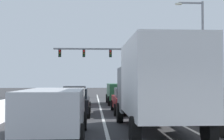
% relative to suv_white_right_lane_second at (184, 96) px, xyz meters
% --- Properties ---
extents(ground_plane, '(120.00, 120.00, 0.00)m').
position_rel_suv_white_right_lane_second_xyz_m(ground_plane, '(-3.26, 0.23, -1.02)').
color(ground_plane, '#333335').
extents(lane_stripe_between_right_lane_and_center_lane, '(0.14, 39.34, 0.01)m').
position_rel_suv_white_right_lane_second_xyz_m(lane_stripe_between_right_lane_and_center_lane, '(-1.56, 3.81, -1.01)').
color(lane_stripe_between_right_lane_and_center_lane, silver).
rests_on(lane_stripe_between_right_lane_and_center_lane, ground).
extents(lane_stripe_between_center_lane_and_left_lane, '(0.14, 39.34, 0.01)m').
position_rel_suv_white_right_lane_second_xyz_m(lane_stripe_between_center_lane_and_left_lane, '(-4.96, 3.81, -1.01)').
color(lane_stripe_between_center_lane_and_left_lane, silver).
rests_on(lane_stripe_between_center_lane_and_left_lane, ground).
extents(snow_bank_right_shoulder, '(2.06, 39.34, 0.77)m').
position_rel_suv_white_right_lane_second_xyz_m(snow_bank_right_shoulder, '(3.74, 3.81, -0.63)').
color(snow_bank_right_shoulder, white).
rests_on(snow_bank_right_shoulder, ground).
extents(snow_bank_left_shoulder, '(1.20, 39.34, 0.82)m').
position_rel_suv_white_right_lane_second_xyz_m(snow_bank_left_shoulder, '(-10.26, 3.81, -0.61)').
color(snow_bank_left_shoulder, white).
rests_on(snow_bank_left_shoulder, ground).
extents(suv_white_right_lane_second, '(2.16, 4.90, 1.67)m').
position_rel_suv_white_right_lane_second_xyz_m(suv_white_right_lane_second, '(0.00, 0.00, 0.00)').
color(suv_white_right_lane_second, silver).
rests_on(suv_white_right_lane_second, ground).
extents(suv_navy_right_lane_third, '(2.16, 4.90, 1.67)m').
position_rel_suv_white_right_lane_second_xyz_m(suv_navy_right_lane_third, '(0.33, 6.68, 0.00)').
color(suv_navy_right_lane_third, navy).
rests_on(suv_navy_right_lane_third, ground).
extents(box_truck_center_lane_nearest, '(2.53, 7.20, 3.36)m').
position_rel_suv_white_right_lane_second_xyz_m(box_truck_center_lane_nearest, '(-3.10, -7.06, 0.88)').
color(box_truck_center_lane_nearest, slate).
rests_on(box_truck_center_lane_nearest, ground).
extents(sedan_red_center_lane_second, '(2.00, 4.50, 1.51)m').
position_rel_suv_white_right_lane_second_xyz_m(sedan_red_center_lane_second, '(-3.31, 0.28, -0.25)').
color(sedan_red_center_lane_second, maroon).
rests_on(sedan_red_center_lane_second, ground).
extents(suv_green_center_lane_third, '(2.16, 4.90, 1.67)m').
position_rel_suv_white_right_lane_second_xyz_m(suv_green_center_lane_third, '(-3.27, 7.20, 0.00)').
color(suv_green_center_lane_third, '#1E5633').
rests_on(suv_green_center_lane_third, ground).
extents(suv_silver_left_lane_nearest, '(2.16, 4.90, 1.67)m').
position_rel_suv_white_right_lane_second_xyz_m(suv_silver_left_lane_nearest, '(-6.81, -7.93, 0.00)').
color(suv_silver_left_lane_nearest, '#B7BABF').
rests_on(suv_silver_left_lane_nearest, ground).
extents(sedan_black_left_lane_second, '(2.00, 4.50, 1.51)m').
position_rel_suv_white_right_lane_second_xyz_m(sedan_black_left_lane_second, '(-6.62, -0.86, -0.25)').
color(sedan_black_left_lane_second, black).
rests_on(sedan_black_left_lane_second, ground).
extents(sedan_maroon_left_lane_third, '(2.00, 4.50, 1.51)m').
position_rel_suv_white_right_lane_second_xyz_m(sedan_maroon_left_lane_third, '(-6.87, 5.86, -0.25)').
color(sedan_maroon_left_lane_third, maroon).
rests_on(sedan_maroon_left_lane_third, ground).
extents(traffic_light_gantry, '(14.00, 0.47, 6.20)m').
position_rel_suv_white_right_lane_second_xyz_m(traffic_light_gantry, '(-1.95, 21.67, 3.87)').
color(traffic_light_gantry, slate).
rests_on(traffic_light_gantry, ground).
extents(street_lamp_right_far, '(2.66, 0.36, 9.11)m').
position_rel_suv_white_right_lane_second_xyz_m(street_lamp_right_far, '(4.11, 9.17, 4.37)').
color(street_lamp_right_far, gray).
rests_on(street_lamp_right_far, ground).
extents(street_lamp_left_mid, '(2.66, 0.36, 8.40)m').
position_rel_suv_white_right_lane_second_xyz_m(street_lamp_left_mid, '(-11.00, 0.80, 4.00)').
color(street_lamp_left_mid, gray).
rests_on(street_lamp_left_mid, ground).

